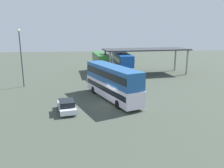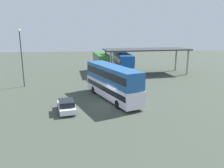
{
  "view_description": "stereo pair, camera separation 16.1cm",
  "coord_description": "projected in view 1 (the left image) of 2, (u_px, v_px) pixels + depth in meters",
  "views": [
    {
      "loc": [
        -2.6,
        -25.23,
        8.78
      ],
      "look_at": [
        0.29,
        2.55,
        2.0
      ],
      "focal_mm": 35.65,
      "sensor_mm": 36.0,
      "label": 1
    },
    {
      "loc": [
        -2.44,
        -25.24,
        8.78
      ],
      "look_at": [
        0.29,
        2.55,
        2.0
      ],
      "focal_mm": 35.65,
      "sensor_mm": 36.0,
      "label": 2
    }
  ],
  "objects": [
    {
      "name": "parked_hatchback",
      "position": [
        67.0,
        106.0,
        24.42
      ],
      "size": [
        2.45,
        4.11,
        1.35
      ],
      "rotation": [
        0.0,
        0.0,
        1.77
      ],
      "color": "silver",
      "rests_on": "ground_plane"
    },
    {
      "name": "lamppost_tall",
      "position": [
        21.0,
        52.0,
        34.15
      ],
      "size": [
        0.44,
        0.44,
        8.93
      ],
      "color": "#33353A",
      "rests_on": "ground_plane"
    },
    {
      "name": "double_decker_main",
      "position": [
        112.0,
        81.0,
        28.66
      ],
      "size": [
        6.48,
        11.69,
        4.35
      ],
      "rotation": [
        0.0,
        0.0,
        1.94
      ],
      "color": "white",
      "rests_on": "ground_plane"
    },
    {
      "name": "ground_plane",
      "position": [
        112.0,
        105.0,
        26.72
      ],
      "size": [
        140.0,
        140.0,
        0.0
      ],
      "primitive_type": "plane",
      "color": "#40483D"
    },
    {
      "name": "double_decker_mid_row",
      "position": [
        122.0,
        63.0,
        43.97
      ],
      "size": [
        2.87,
        11.29,
        4.36
      ],
      "rotation": [
        0.0,
        0.0,
        1.6
      ],
      "color": "white",
      "rests_on": "ground_plane"
    },
    {
      "name": "depot_canopy",
      "position": [
        146.0,
        51.0,
        44.71
      ],
      "size": [
        17.67,
        8.07,
        5.14
      ],
      "rotation": [
        0.0,
        0.0,
        0.12
      ],
      "color": "#33353A",
      "rests_on": "ground_plane"
    },
    {
      "name": "double_decker_near_canopy",
      "position": [
        101.0,
        62.0,
        46.21
      ],
      "size": [
        3.55,
        10.38,
        4.08
      ],
      "rotation": [
        0.0,
        0.0,
        1.68
      ],
      "color": "silver",
      "rests_on": "ground_plane"
    }
  ]
}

